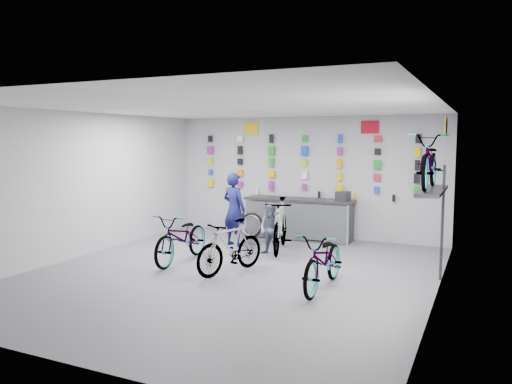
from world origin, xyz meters
The scene contains 21 objects.
floor centered at (0.00, 0.00, 0.00)m, with size 8.00×8.00×0.00m, color #505055.
ceiling centered at (0.00, 0.00, 3.00)m, with size 8.00×8.00×0.00m, color white.
wall_back centered at (0.00, 4.00, 1.50)m, with size 7.00×7.00×0.00m, color #ABABAD.
wall_front centered at (0.00, -4.00, 1.50)m, with size 7.00×7.00×0.00m, color #ABABAD.
wall_left centered at (-3.50, 0.00, 1.50)m, with size 8.00×8.00×0.00m, color #ABABAD.
wall_right centered at (3.50, 0.00, 1.50)m, with size 8.00×8.00×0.00m, color #ABABAD.
counter centered at (0.00, 3.54, 0.49)m, with size 2.70×0.66×1.00m.
merch_wall centered at (0.04, 3.93, 1.79)m, with size 5.55×0.08×1.56m.
wall_bracket centered at (3.33, 1.20, 1.46)m, with size 0.39×1.90×2.00m.
sign_left centered at (-1.50, 3.98, 2.72)m, with size 0.42×0.02×0.30m, color yellow.
sign_right centered at (1.60, 3.98, 2.72)m, with size 0.42×0.02×0.30m, color #B60D22.
sign_side centered at (3.48, 1.20, 2.65)m, with size 0.02×0.40×0.30m, color yellow.
bike_left centered at (-1.30, 0.37, 0.50)m, with size 0.66×1.89×0.99m, color gray.
bike_center centered at (-0.04, 0.05, 0.49)m, with size 0.46×1.62×0.97m, color gray.
bike_right centered at (1.80, -0.19, 0.48)m, with size 0.64×1.83×0.96m, color gray.
bike_service centered at (0.12, 2.05, 0.58)m, with size 0.55×1.94×1.16m, color gray.
bike_wall centered at (3.25, 1.20, 2.05)m, with size 0.63×1.80×0.95m, color gray.
clerk centered at (-1.08, 2.21, 0.84)m, with size 0.61×0.40×1.68m, color #101244.
customer centered at (0.07, 1.65, 0.55)m, with size 0.54×0.42×1.10m, color slate.
spare_wheel centered at (-1.12, 3.17, 0.31)m, with size 0.65×0.26×0.64m.
register centered at (1.10, 3.55, 1.11)m, with size 0.28×0.30×0.22m, color black.
Camera 1 is at (4.14, -7.84, 2.43)m, focal length 35.00 mm.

